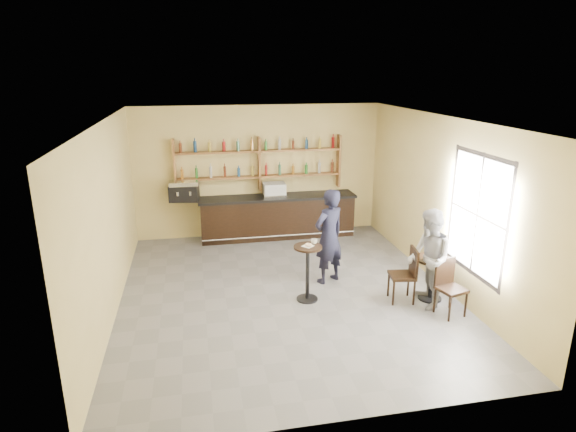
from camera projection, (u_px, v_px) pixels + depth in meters
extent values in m
plane|color=slate|center=(286.00, 293.00, 9.01)|extent=(7.00, 7.00, 0.00)
plane|color=white|center=(286.00, 120.00, 8.06)|extent=(7.00, 7.00, 0.00)
plane|color=#D8C27B|center=(259.00, 171.00, 11.82)|extent=(7.00, 0.00, 7.00)
plane|color=#D8C27B|center=(346.00, 300.00, 5.25)|extent=(7.00, 0.00, 7.00)
plane|color=#D8C27B|center=(108.00, 221.00, 7.98)|extent=(0.00, 7.00, 7.00)
plane|color=#D8C27B|center=(441.00, 202.00, 9.09)|extent=(0.00, 7.00, 7.00)
plane|color=white|center=(477.00, 215.00, 7.94)|extent=(0.00, 2.00, 2.00)
cube|color=white|center=(308.00, 246.00, 8.43)|extent=(0.25, 0.25, 0.00)
torus|color=tan|center=(309.00, 245.00, 8.42)|extent=(0.16, 0.16, 0.05)
imported|color=white|center=(314.00, 241.00, 8.54)|extent=(0.14, 0.14, 0.09)
imported|color=black|center=(329.00, 236.00, 9.23)|extent=(0.81, 0.71, 1.87)
imported|color=white|center=(436.00, 255.00, 8.53)|extent=(0.12, 0.12, 0.09)
imported|color=gray|center=(429.00, 259.00, 8.29)|extent=(0.80, 0.95, 1.75)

